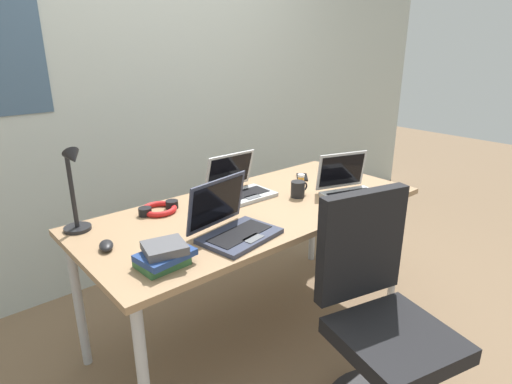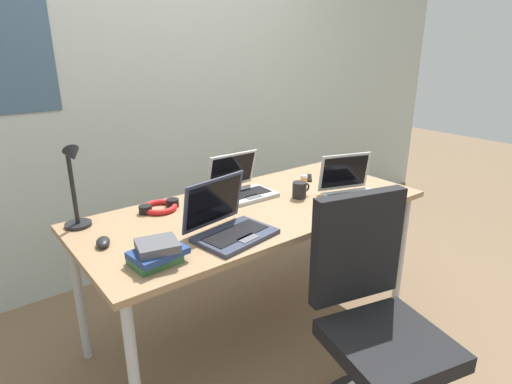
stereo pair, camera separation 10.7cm
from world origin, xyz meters
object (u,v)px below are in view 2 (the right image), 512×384
laptop_near_lamp (242,187)px  pill_bottle (304,181)px  desk_lamp (75,188)px  headphones (159,207)px  office_chair (375,336)px  cell_phone (306,178)px  coffee_mug (300,190)px  book_stack (157,253)px  laptop_back_left (351,189)px  computer_mouse (103,242)px  laptop_far_corner (229,225)px

laptop_near_lamp → pill_bottle: laptop_near_lamp is taller
desk_lamp → headphones: bearing=-1.6°
pill_bottle → office_chair: bearing=-114.0°
desk_lamp → office_chair: (0.83, -1.05, -0.54)m
cell_phone → pill_bottle: 0.19m
laptop_near_lamp → coffee_mug: bearing=-45.1°
book_stack → coffee_mug: bearing=12.0°
desk_lamp → laptop_back_left: 1.39m
computer_mouse → pill_bottle: pill_bottle is taller
laptop_back_left → cell_phone: bearing=84.1°
computer_mouse → office_chair: size_ratio=0.10×
laptop_back_left → headphones: size_ratio=1.70×
coffee_mug → laptop_far_corner: bearing=-164.6°
office_chair → laptop_far_corner: bearing=120.0°
book_stack → laptop_far_corner: bearing=6.3°
desk_lamp → cell_phone: (1.34, -0.09, -0.19)m
laptop_far_corner → laptop_near_lamp: bearing=47.8°
desk_lamp → headphones: desk_lamp is taller
desk_lamp → coffee_mug: size_ratio=3.54×
coffee_mug → laptop_back_left: bearing=-36.8°
desk_lamp → coffee_mug: 1.13m
headphones → pill_bottle: pill_bottle is taller
laptop_far_corner → cell_phone: bearing=24.3°
laptop_far_corner → laptop_back_left: size_ratio=1.04×
headphones → computer_mouse: bearing=-148.2°
cell_phone → headphones: bearing=-141.8°
laptop_near_lamp → laptop_back_left: (0.45, -0.40, 0.00)m
desk_lamp → computer_mouse: 0.30m
office_chair → book_stack: bearing=142.3°
laptop_near_lamp → book_stack: bearing=-149.1°
coffee_mug → headphones: bearing=156.1°
laptop_near_lamp → pill_bottle: size_ratio=3.94×
cell_phone → headphones: headphones is taller
headphones → book_stack: size_ratio=0.97×
headphones → office_chair: office_chair is taller
laptop_back_left → office_chair: (-0.47, -0.56, -0.39)m
laptop_near_lamp → cell_phone: size_ratio=2.29×
pill_bottle → office_chair: office_chair is taller
laptop_near_lamp → computer_mouse: laptop_near_lamp is taller
headphones → pill_bottle: bearing=-14.0°
desk_lamp → book_stack: (0.14, -0.51, -0.15)m
desk_lamp → cell_phone: desk_lamp is taller
cell_phone → pill_bottle: size_ratio=1.72×
computer_mouse → cell_phone: bearing=27.6°
laptop_far_corner → headphones: size_ratio=1.76×
pill_bottle → headphones: bearing=166.0°
computer_mouse → book_stack: bearing=-46.0°
laptop_far_corner → office_chair: bearing=-60.0°
laptop_back_left → computer_mouse: size_ratio=3.78×
desk_lamp → pill_bottle: bearing=-10.1°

